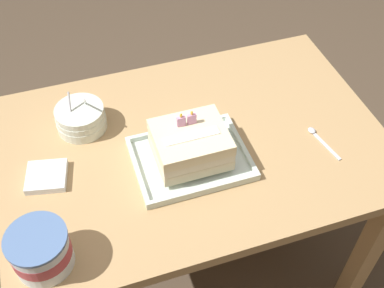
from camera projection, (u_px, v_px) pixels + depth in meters
ground_plane at (193, 261)px, 1.95m from camera, size 8.00×8.00×0.00m
dining_table at (193, 164)px, 1.49m from camera, size 1.14×0.76×0.72m
foil_tray at (190, 159)px, 1.36m from camera, size 0.32×0.25×0.02m
birthday_cake at (190, 144)px, 1.31m from camera, size 0.20×0.17×0.14m
bowl_stack at (81, 118)px, 1.43m from camera, size 0.15×0.15×0.14m
ice_cream_tub at (41, 250)px, 1.11m from camera, size 0.14×0.14×0.11m
serving_spoon_near_tray at (317, 136)px, 1.42m from camera, size 0.04×0.14×0.01m
napkin_pile at (47, 176)px, 1.31m from camera, size 0.13×0.13×0.02m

